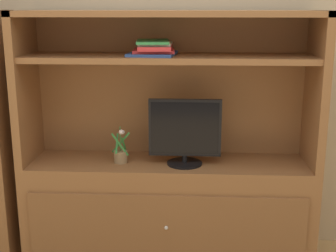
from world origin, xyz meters
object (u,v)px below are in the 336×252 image
Objects in this scene: potted_plant at (121,154)px; magazine_stack at (154,48)px; media_console at (168,185)px; tv_monitor at (185,132)px.

magazine_stack is (0.22, 0.04, 0.67)m from potted_plant.
media_console is 0.38m from potted_plant.
media_console reaches higher than tv_monitor.
tv_monitor is 1.30× the size of magazine_stack.
potted_plant is at bearing -172.37° from media_console.
magazine_stack is at bearing 9.89° from potted_plant.
tv_monitor is at bearing -1.86° from potted_plant.
potted_plant is at bearing -170.11° from magazine_stack.
magazine_stack is at bearing -178.07° from media_console.
tv_monitor reaches higher than potted_plant.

